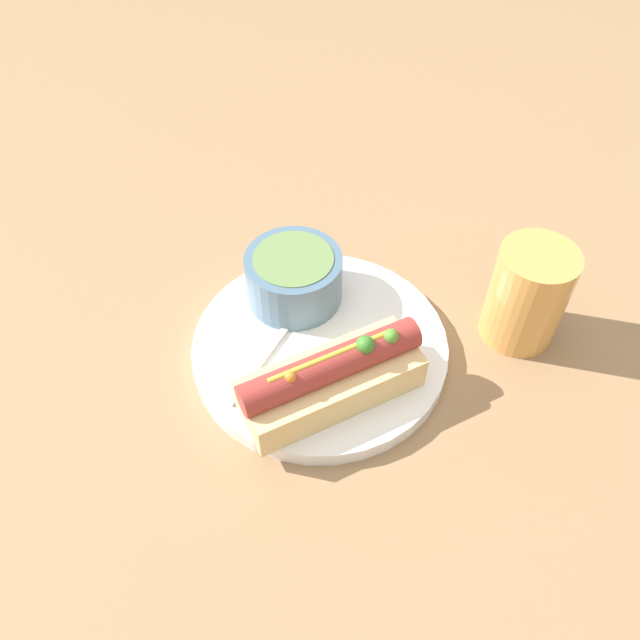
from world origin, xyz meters
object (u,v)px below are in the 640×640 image
(hot_dog, at_px, (331,378))
(spoon, at_px, (296,314))
(soup_bowl, at_px, (294,276))
(drinking_glass, at_px, (527,295))

(hot_dog, bearing_deg, spoon, 82.97)
(hot_dog, relative_size, spoon, 1.07)
(soup_bowl, bearing_deg, hot_dog, -68.59)
(spoon, bearing_deg, drinking_glass, -63.18)
(hot_dog, relative_size, drinking_glass, 1.62)
(drinking_glass, bearing_deg, spoon, -176.11)
(hot_dog, distance_m, soup_bowl, 0.13)
(hot_dog, relative_size, soup_bowl, 1.75)
(soup_bowl, bearing_deg, spoon, -81.61)
(soup_bowl, distance_m, spoon, 0.04)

